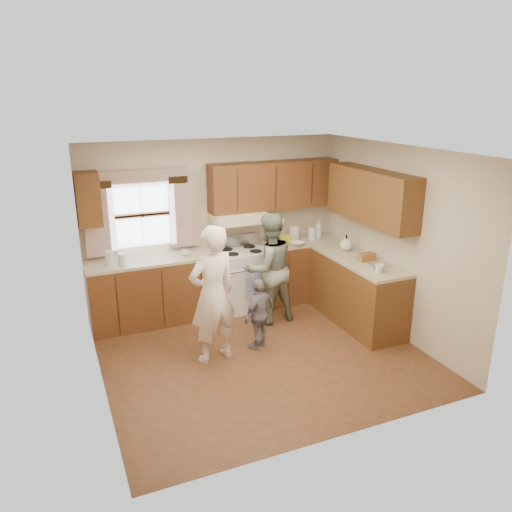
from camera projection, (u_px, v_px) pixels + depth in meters
name	position (u px, v px, depth m)	size (l,w,h in m)	color
room	(262.00, 259.00, 5.85)	(3.80, 3.80, 3.80)	#502B18
kitchen_fixtures	(270.00, 259.00, 7.15)	(3.80, 2.25, 2.15)	#47210F
stove	(241.00, 278.00, 7.46)	(0.76, 0.67, 1.07)	silver
woman_left	(213.00, 295.00, 5.85)	(0.62, 0.40, 1.69)	white
woman_right	(269.00, 269.00, 6.91)	(0.76, 0.59, 1.57)	#2B472B
child	(259.00, 314.00, 6.25)	(0.54, 0.23, 0.93)	gray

